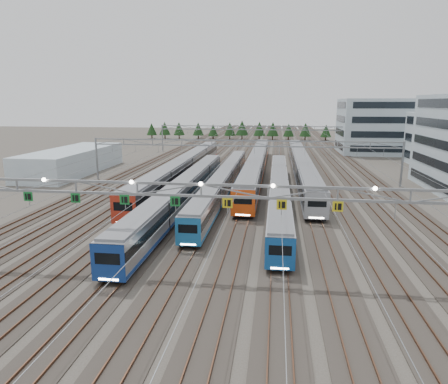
# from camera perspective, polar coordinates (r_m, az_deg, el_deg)

# --- Properties ---
(ground) EXTENTS (400.00, 400.00, 0.00)m
(ground) POSITION_cam_1_polar(r_m,az_deg,el_deg) (35.91, -3.13, -11.20)
(ground) COLOR #47423A
(ground) RESTS_ON ground
(track_bed) EXTENTS (54.00, 260.00, 5.42)m
(track_bed) POSITION_cam_1_polar(r_m,az_deg,el_deg) (133.04, 4.84, 7.00)
(track_bed) COLOR #2D2823
(track_bed) RESTS_ON ground
(train_a) EXTENTS (3.11, 63.43, 4.06)m
(train_a) POSITION_cam_1_polar(r_m,az_deg,el_deg) (77.35, -5.63, 3.50)
(train_a) COLOR black
(train_a) RESTS_ON ground
(train_b) EXTENTS (2.84, 53.54, 3.70)m
(train_b) POSITION_cam_1_polar(r_m,az_deg,el_deg) (57.51, -5.68, 0.13)
(train_b) COLOR black
(train_b) RESTS_ON ground
(train_c) EXTENTS (2.64, 55.13, 3.43)m
(train_c) POSITION_cam_1_polar(r_m,az_deg,el_deg) (65.98, 0.02, 1.70)
(train_c) COLOR black
(train_c) RESTS_ON ground
(train_d) EXTENTS (3.09, 67.08, 4.03)m
(train_d) POSITION_cam_1_polar(r_m,az_deg,el_deg) (82.24, 4.69, 4.05)
(train_d) COLOR black
(train_d) RESTS_ON ground
(train_e) EXTENTS (2.63, 52.97, 3.42)m
(train_e) POSITION_cam_1_polar(r_m,az_deg,el_deg) (59.75, 7.88, 0.41)
(train_e) COLOR black
(train_e) RESTS_ON ground
(train_f) EXTENTS (3.04, 67.61, 3.97)m
(train_f) POSITION_cam_1_polar(r_m,az_deg,el_deg) (82.48, 10.96, 3.87)
(train_f) COLOR black
(train_f) RESTS_ON ground
(gantry_near) EXTENTS (56.36, 0.61, 8.08)m
(gantry_near) POSITION_cam_1_polar(r_m,az_deg,el_deg) (33.57, -3.39, -0.14)
(gantry_near) COLOR gray
(gantry_near) RESTS_ON ground
(gantry_mid) EXTENTS (56.36, 0.36, 8.00)m
(gantry_mid) POSITION_cam_1_polar(r_m,az_deg,el_deg) (72.98, 2.61, 6.25)
(gantry_mid) COLOR gray
(gantry_mid) RESTS_ON ground
(gantry_far) EXTENTS (56.36, 0.36, 8.00)m
(gantry_far) POSITION_cam_1_polar(r_m,az_deg,el_deg) (117.70, 4.53, 8.66)
(gantry_far) COLOR gray
(gantry_far) RESTS_ON ground
(depot_bldg_mid) EXTENTS (14.00, 16.00, 12.23)m
(depot_bldg_mid) POSITION_cam_1_polar(r_m,az_deg,el_deg) (105.79, 29.19, 6.51)
(depot_bldg_mid) COLOR #ABC0CC
(depot_bldg_mid) RESTS_ON ground
(depot_bldg_north) EXTENTS (22.00, 18.00, 15.60)m
(depot_bldg_north) POSITION_cam_1_polar(r_m,az_deg,el_deg) (125.74, 21.27, 8.75)
(depot_bldg_north) COLOR #ABC0CC
(depot_bldg_north) RESTS_ON ground
(west_shed) EXTENTS (10.00, 30.00, 4.91)m
(west_shed) POSITION_cam_1_polar(r_m,az_deg,el_deg) (90.64, -20.79, 4.19)
(west_shed) COLOR #ABC0CC
(west_shed) RESTS_ON ground
(treeline) EXTENTS (81.20, 5.60, 7.02)m
(treeline) POSITION_cam_1_polar(r_m,az_deg,el_deg) (160.69, 2.74, 8.98)
(treeline) COLOR #332114
(treeline) RESTS_ON ground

